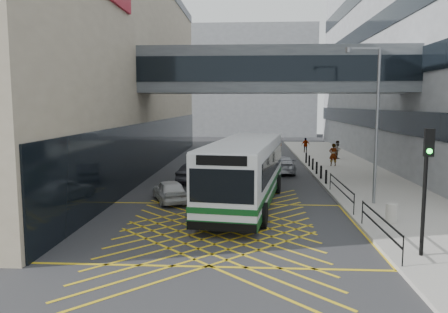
% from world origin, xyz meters
% --- Properties ---
extents(ground, '(120.00, 120.00, 0.00)m').
position_xyz_m(ground, '(0.00, 0.00, 0.00)').
color(ground, '#333335').
extents(building_whsmith, '(24.17, 42.00, 16.00)m').
position_xyz_m(building_whsmith, '(-17.98, 16.00, 8.00)').
color(building_whsmith, tan).
rests_on(building_whsmith, ground).
extents(building_far, '(28.00, 16.00, 18.00)m').
position_xyz_m(building_far, '(-2.00, 60.00, 9.00)').
color(building_far, gray).
rests_on(building_far, ground).
extents(skybridge, '(20.00, 4.10, 3.00)m').
position_xyz_m(skybridge, '(3.00, 12.00, 7.50)').
color(skybridge, '#4D5257').
rests_on(skybridge, ground).
extents(pavement, '(6.00, 54.00, 0.16)m').
position_xyz_m(pavement, '(9.00, 15.00, 0.08)').
color(pavement, '#A8A39A').
rests_on(pavement, ground).
extents(box_junction, '(12.00, 9.00, 0.01)m').
position_xyz_m(box_junction, '(0.00, 0.00, 0.00)').
color(box_junction, gold).
rests_on(box_junction, ground).
extents(bus, '(4.53, 12.47, 3.42)m').
position_xyz_m(bus, '(1.12, 4.36, 1.83)').
color(bus, silver).
rests_on(bus, ground).
extents(car_white, '(2.93, 4.19, 1.23)m').
position_xyz_m(car_white, '(-3.01, 4.93, 0.62)').
color(car_white, silver).
rests_on(car_white, ground).
extents(car_dark, '(2.93, 4.50, 1.31)m').
position_xyz_m(car_dark, '(-2.14, 10.84, 0.66)').
color(car_dark, black).
rests_on(car_dark, ground).
extents(car_silver, '(1.91, 4.48, 1.39)m').
position_xyz_m(car_silver, '(3.87, 15.40, 0.70)').
color(car_silver, '#9B9DA3').
rests_on(car_silver, ground).
extents(traffic_light, '(0.32, 0.51, 4.31)m').
position_xyz_m(traffic_light, '(7.12, -3.55, 2.97)').
color(traffic_light, black).
rests_on(traffic_light, pavement).
extents(street_lamp, '(1.80, 0.32, 7.91)m').
position_xyz_m(street_lamp, '(7.56, 4.47, 4.67)').
color(street_lamp, slate).
rests_on(street_lamp, pavement).
extents(litter_bin, '(0.48, 0.48, 0.84)m').
position_xyz_m(litter_bin, '(7.44, 0.70, 0.58)').
color(litter_bin, '#ADA89E').
rests_on(litter_bin, pavement).
extents(kerb_railings, '(0.05, 12.54, 1.00)m').
position_xyz_m(kerb_railings, '(6.15, 1.78, 0.88)').
color(kerb_railings, black).
rests_on(kerb_railings, pavement).
extents(bollards, '(0.14, 10.14, 0.90)m').
position_xyz_m(bollards, '(6.25, 15.00, 0.61)').
color(bollards, black).
rests_on(bollards, pavement).
extents(pedestrian_a, '(0.74, 0.54, 1.85)m').
position_xyz_m(pedestrian_a, '(8.27, 18.44, 1.09)').
color(pedestrian_a, gray).
rests_on(pedestrian_a, pavement).
extents(pedestrian_b, '(0.95, 0.90, 1.70)m').
position_xyz_m(pedestrian_b, '(9.59, 23.18, 1.01)').
color(pedestrian_b, gray).
rests_on(pedestrian_b, pavement).
extents(pedestrian_c, '(0.94, 0.49, 1.56)m').
position_xyz_m(pedestrian_c, '(7.26, 28.45, 0.94)').
color(pedestrian_c, gray).
rests_on(pedestrian_c, pavement).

